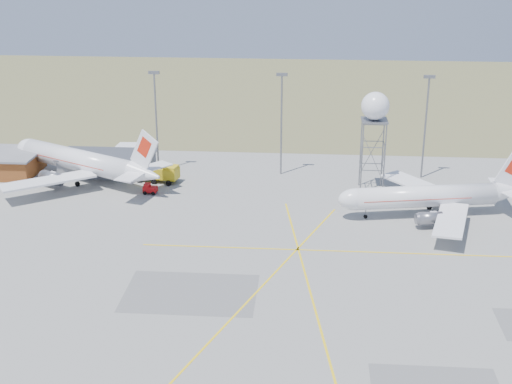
# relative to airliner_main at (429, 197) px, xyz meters

# --- Properties ---
(ground) EXTENTS (400.00, 400.00, 0.00)m
(ground) POSITION_rel_airliner_main_xyz_m (-16.23, -45.76, -3.47)
(ground) COLOR #999994
(ground) RESTS_ON ground
(grass_strip) EXTENTS (400.00, 120.00, 0.03)m
(grass_strip) POSITION_rel_airliner_main_xyz_m (-16.23, 94.24, -3.46)
(grass_strip) COLOR #555B32
(grass_strip) RESTS_ON ground
(building_grey) EXTENTS (19.00, 10.00, 3.90)m
(building_grey) POSITION_rel_airliner_main_xyz_m (-61.23, 18.24, -1.50)
(building_grey) COLOR gray
(building_grey) RESTS_ON ground
(mast_a) EXTENTS (2.20, 0.50, 20.50)m
(mast_a) POSITION_rel_airliner_main_xyz_m (-51.23, 20.24, 8.60)
(mast_a) COLOR slate
(mast_a) RESTS_ON ground
(mast_b) EXTENTS (2.20, 0.50, 20.50)m
(mast_b) POSITION_rel_airliner_main_xyz_m (-26.23, 20.24, 8.60)
(mast_b) COLOR slate
(mast_b) RESTS_ON ground
(mast_c) EXTENTS (2.20, 0.50, 20.50)m
(mast_c) POSITION_rel_airliner_main_xyz_m (1.77, 20.24, 8.60)
(mast_c) COLOR slate
(mast_c) RESTS_ON ground
(airliner_main) EXTENTS (33.16, 31.78, 11.33)m
(airliner_main) POSITION_rel_airliner_main_xyz_m (0.00, 0.00, 0.00)
(airliner_main) COLOR white
(airliner_main) RESTS_ON ground
(airliner_far) EXTENTS (35.21, 32.51, 12.84)m
(airliner_far) POSITION_rel_airliner_main_xyz_m (-64.80, 13.13, 0.46)
(airliner_far) COLOR white
(airliner_far) RESTS_ON ground
(radar_tower) EXTENTS (5.19, 5.19, 18.77)m
(radar_tower) POSITION_rel_airliner_main_xyz_m (-8.79, 12.55, 7.06)
(radar_tower) COLOR slate
(radar_tower) RESTS_ON ground
(fire_truck) EXTENTS (9.16, 4.94, 3.50)m
(fire_truck) POSITION_rel_airliner_main_xyz_m (-49.98, 13.62, -1.79)
(fire_truck) COLOR gold
(fire_truck) RESTS_ON ground
(baggage_tug) EXTENTS (2.66, 2.23, 1.93)m
(baggage_tug) POSITION_rel_airliner_main_xyz_m (-50.12, 7.01, -2.74)
(baggage_tug) COLOR #AD0C0E
(baggage_tug) RESTS_ON ground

